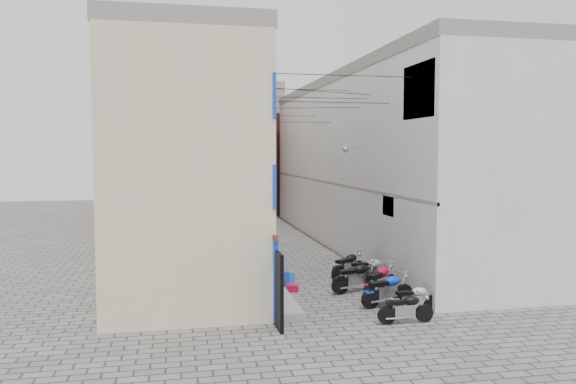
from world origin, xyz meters
TOP-DOWN VIEW (x-y plane):
  - ground at (0.00, 0.00)m, footprint 90.00×90.00m
  - plinth at (-2.05, 13.00)m, footprint 0.90×26.00m
  - building_left at (-4.98, 12.95)m, footprint 5.10×27.00m
  - building_right at (5.00, 13.00)m, footprint 5.94×26.00m
  - building_far_brick_left at (-2.00, 28.00)m, footprint 6.00×6.00m
  - building_far_brick_right at (3.00, 30.00)m, footprint 5.00×6.00m
  - building_far_concrete at (0.00, 34.00)m, footprint 8.00×5.00m
  - far_shopfront at (0.00, 25.20)m, footprint 2.00×0.30m
  - overhead_wires at (0.00, 7.64)m, footprint 5.80×13.02m
  - motorcycle_a at (1.21, -0.73)m, footprint 1.71×0.57m
  - motorcycle_b at (1.90, 0.25)m, footprint 1.68×0.53m
  - motorcycle_c at (1.39, 1.16)m, footprint 2.13×1.24m
  - motorcycle_d at (1.54, 2.24)m, footprint 2.05×1.96m
  - motorcycle_e at (0.97, 3.08)m, footprint 2.15×1.22m
  - motorcycle_f at (1.85, 4.19)m, footprint 2.02×0.81m
  - motorcycle_g at (1.33, 5.18)m, footprint 1.99×1.67m
  - person_a at (-2.24, 1.00)m, footprint 0.47×0.62m
  - person_b at (-1.70, 5.22)m, footprint 0.99×1.03m
  - water_jug_near at (-1.38, 4.42)m, footprint 0.47×0.47m
  - water_jug_far at (-1.15, 4.46)m, footprint 0.39×0.39m
  - red_crate at (-1.27, 3.55)m, footprint 0.48×0.42m

SIDE VIEW (x-z plane):
  - ground at x=0.00m, z-range 0.00..0.00m
  - plinth at x=-2.05m, z-range 0.00..0.25m
  - red_crate at x=-1.27m, z-range 0.00..0.26m
  - water_jug_far at x=-1.15m, z-range 0.00..0.52m
  - water_jug_near at x=-1.38m, z-range 0.00..0.56m
  - motorcycle_b at x=1.90m, z-range 0.00..0.97m
  - motorcycle_a at x=1.21m, z-range 0.00..0.98m
  - motorcycle_f at x=1.85m, z-range 0.00..1.14m
  - motorcycle_g at x=1.33m, z-range 0.00..1.15m
  - motorcycle_c at x=1.39m, z-range 0.00..1.17m
  - motorcycle_e at x=0.97m, z-range 0.00..1.19m
  - motorcycle_d at x=1.54m, z-range 0.00..1.25m
  - person_a at x=-2.24m, z-range 0.25..1.79m
  - person_b at x=-1.70m, z-range 0.25..1.92m
  - far_shopfront at x=0.00m, z-range 0.00..2.40m
  - building_far_brick_right at x=3.00m, z-range 0.00..8.00m
  - building_left at x=-4.98m, z-range 0.00..9.00m
  - building_right at x=5.00m, z-range 0.01..9.01m
  - building_far_brick_left at x=-2.00m, z-range 0.00..10.00m
  - building_far_concrete at x=0.00m, z-range 0.00..11.00m
  - overhead_wires at x=0.00m, z-range 6.46..7.79m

